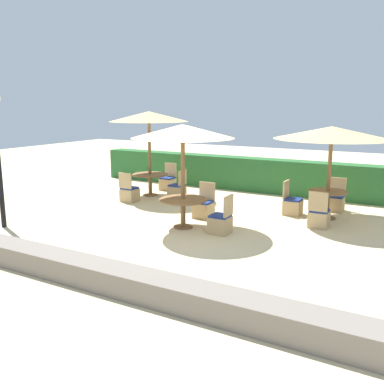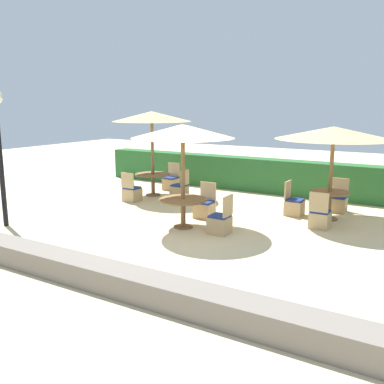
% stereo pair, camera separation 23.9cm
% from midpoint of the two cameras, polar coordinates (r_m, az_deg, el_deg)
% --- Properties ---
extents(ground_plane, '(40.00, 40.00, 0.00)m').
position_cam_midpoint_polar(ground_plane, '(10.03, -2.38, -5.65)').
color(ground_plane, beige).
extents(hedge_row, '(13.00, 0.70, 1.14)m').
position_cam_midpoint_polar(hedge_row, '(14.89, 9.17, 2.22)').
color(hedge_row, '#28602D').
rests_on(hedge_row, ground_plane).
extents(stone_border, '(10.00, 0.56, 0.40)m').
position_cam_midpoint_polar(stone_border, '(7.64, -15.01, -10.14)').
color(stone_border, slate).
rests_on(stone_border, ground_plane).
extents(parasol_back_right, '(2.95, 2.95, 2.42)m').
position_cam_midpoint_polar(parasol_back_right, '(11.52, 17.58, 7.51)').
color(parasol_back_right, brown).
rests_on(parasol_back_right, ground_plane).
extents(round_table_back_right, '(1.01, 1.01, 0.75)m').
position_cam_midpoint_polar(round_table_back_right, '(11.74, 17.07, -0.67)').
color(round_table_back_right, brown).
rests_on(round_table_back_right, ground_plane).
extents(patio_chair_back_right_south, '(0.46, 0.46, 0.93)m').
position_cam_midpoint_polar(patio_chair_back_right_south, '(10.91, 15.97, -3.24)').
color(patio_chair_back_right_south, tan).
rests_on(patio_chair_back_right_south, ground_plane).
extents(patio_chair_back_right_west, '(0.46, 0.46, 0.93)m').
position_cam_midpoint_polar(patio_chair_back_right_west, '(12.00, 12.66, -1.72)').
color(patio_chair_back_right_west, tan).
rests_on(patio_chair_back_right_west, ground_plane).
extents(patio_chair_back_right_north, '(0.46, 0.46, 0.93)m').
position_cam_midpoint_polar(patio_chair_back_right_north, '(12.74, 18.06, -1.24)').
color(patio_chair_back_right_north, tan).
rests_on(patio_chair_back_right_north, ground_plane).
extents(parasol_back_left, '(2.55, 2.55, 2.75)m').
position_cam_midpoint_polar(parasol_back_left, '(13.95, -6.27, 9.93)').
color(parasol_back_left, brown).
rests_on(parasol_back_left, ground_plane).
extents(round_table_back_left, '(1.16, 1.16, 0.72)m').
position_cam_midpoint_polar(round_table_back_left, '(14.15, -6.09, 1.86)').
color(round_table_back_left, brown).
rests_on(round_table_back_left, ground_plane).
extents(patio_chair_back_left_east, '(0.46, 0.46, 0.93)m').
position_cam_midpoint_polar(patio_chair_back_left_east, '(13.70, -2.48, 0.22)').
color(patio_chair_back_left_east, tan).
rests_on(patio_chair_back_left_east, ground_plane).
extents(patio_chair_back_left_south, '(0.46, 0.46, 0.93)m').
position_cam_midpoint_polar(patio_chair_back_left_south, '(13.40, -8.86, -0.17)').
color(patio_chair_back_left_south, tan).
rests_on(patio_chair_back_left_south, ground_plane).
extents(patio_chair_back_left_north, '(0.46, 0.46, 0.93)m').
position_cam_midpoint_polar(patio_chair_back_left_north, '(15.10, -3.70, 1.28)').
color(patio_chair_back_left_north, tan).
rests_on(patio_chair_back_left_north, ground_plane).
extents(parasol_center, '(2.46, 2.46, 2.51)m').
position_cam_midpoint_polar(parasol_center, '(10.16, -1.93, 8.03)').
color(parasol_center, brown).
rests_on(parasol_center, ground_plane).
extents(round_table_center, '(1.17, 1.17, 0.72)m').
position_cam_midpoint_polar(round_table_center, '(10.43, -1.86, -1.65)').
color(round_table_center, brown).
rests_on(round_table_center, ground_plane).
extents(patio_chair_center_east, '(0.46, 0.46, 0.93)m').
position_cam_midpoint_polar(patio_chair_center_east, '(10.02, 3.16, -4.10)').
color(patio_chair_center_east, tan).
rests_on(patio_chair_center_east, ground_plane).
extents(patio_chair_center_north, '(0.46, 0.46, 0.93)m').
position_cam_midpoint_polar(patio_chair_center_north, '(11.40, 0.97, -2.14)').
color(patio_chair_center_north, tan).
rests_on(patio_chair_center_north, ground_plane).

